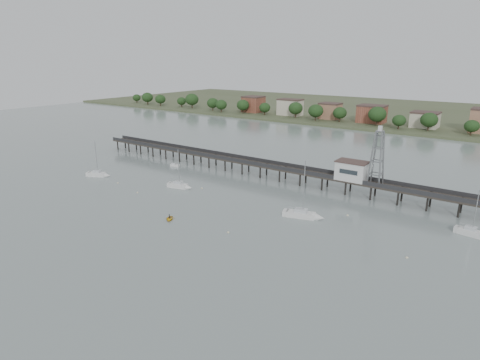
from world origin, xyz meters
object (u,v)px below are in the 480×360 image
object	(u,v)px
pier	(273,167)
lattice_tower	(377,158)
sailboat_e	(475,234)
yellow_dinghy	(170,220)
sailboat_c	(307,215)
sailboat_a	(100,175)
sailboat_b	(182,186)
white_tender	(175,165)

from	to	relation	value
pier	lattice_tower	size ratio (longest dim) A/B	9.68
pier	sailboat_e	world-z (taller)	sailboat_e
lattice_tower	yellow_dinghy	size ratio (longest dim) A/B	5.15
sailboat_c	yellow_dinghy	size ratio (longest dim) A/B	4.86
pier	yellow_dinghy	bearing A→B (deg)	-92.93
sailboat_e	sailboat_a	xyz separation A→B (m)	(-102.25, -18.53, -0.01)
sailboat_b	sailboat_a	world-z (taller)	sailboat_a
sailboat_e	sailboat_b	distance (m)	73.93
sailboat_c	sailboat_e	bearing A→B (deg)	3.36
sailboat_b	sailboat_a	size ratio (longest dim) A/B	1.00
sailboat_b	yellow_dinghy	distance (m)	23.52
sailboat_b	sailboat_e	bearing A→B (deg)	-3.55
sailboat_e	sailboat_a	size ratio (longest dim) A/B	0.90
sailboat_b	yellow_dinghy	bearing A→B (deg)	-66.23
sailboat_e	sailboat_c	size ratio (longest dim) A/B	0.74
lattice_tower	white_tender	xyz separation A→B (m)	(-66.64, -7.40, -10.71)
lattice_tower	sailboat_b	xyz separation A→B (m)	(-47.76, -23.84, -10.45)
sailboat_e	sailboat_b	world-z (taller)	sailboat_b
pier	yellow_dinghy	size ratio (longest dim) A/B	49.81
sailboat_b	sailboat_c	xyz separation A→B (m)	(39.63, 0.80, -0.01)
pier	sailboat_b	xyz separation A→B (m)	(-16.26, -23.84, -3.15)
white_tender	sailboat_b	bearing A→B (deg)	-55.80
sailboat_e	sailboat_a	world-z (taller)	sailboat_a
sailboat_b	white_tender	bearing A→B (deg)	125.94
sailboat_e	sailboat_c	xyz separation A→B (m)	(-33.29, -11.36, -0.02)
sailboat_a	white_tender	bearing A→B (deg)	38.51
sailboat_a	white_tender	distance (m)	25.09
sailboat_b	lattice_tower	bearing A→B (deg)	13.51
lattice_tower	sailboat_a	xyz separation A→B (m)	(-77.09, -30.21, -10.45)
lattice_tower	sailboat_a	bearing A→B (deg)	-158.60
sailboat_b	white_tender	distance (m)	25.03
lattice_tower	white_tender	world-z (taller)	lattice_tower
sailboat_c	sailboat_a	size ratio (longest dim) A/B	1.23
sailboat_c	sailboat_a	xyz separation A→B (m)	(-68.96, -7.18, 0.01)
sailboat_e	sailboat_a	distance (m)	103.92
pier	sailboat_c	bearing A→B (deg)	-44.58
sailboat_a	white_tender	size ratio (longest dim) A/B	3.42
pier	sailboat_b	world-z (taller)	sailboat_b
sailboat_c	pier	bearing A→B (deg)	119.94
sailboat_c	yellow_dinghy	distance (m)	32.23
sailboat_c	white_tender	bearing A→B (deg)	149.56
sailboat_a	lattice_tower	bearing A→B (deg)	-5.47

